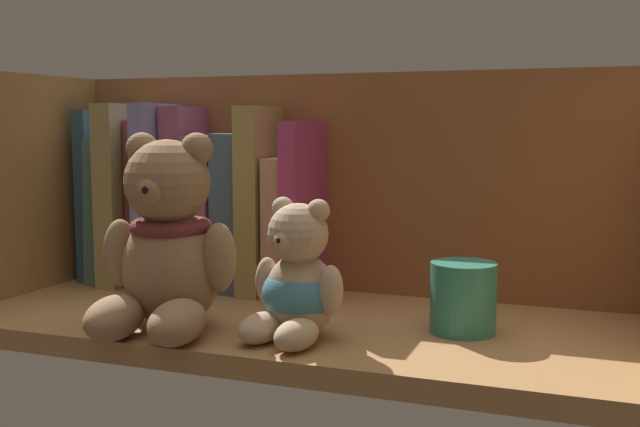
{
  "coord_description": "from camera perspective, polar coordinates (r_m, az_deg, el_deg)",
  "views": [
    {
      "loc": [
        26.64,
        -65.98,
        20.58
      ],
      "look_at": [
        2.13,
        0.0,
        12.29
      ],
      "focal_mm": 42.38,
      "sensor_mm": 36.0,
      "label": 1
    }
  ],
  "objects": [
    {
      "name": "book_3",
      "position": [
        0.92,
        -12.22,
        0.91
      ],
      "size": [
        1.93,
        10.28,
        19.06
      ],
      "primitive_type": "cube",
      "color": "brown",
      "rests_on": "shelf_board"
    },
    {
      "name": "book_10",
      "position": [
        0.83,
        -0.62,
        0.41
      ],
      "size": [
        1.92,
        14.45,
        18.94
      ],
      "primitive_type": "cube",
      "color": "#A13569",
      "rests_on": "shelf_board"
    },
    {
      "name": "book_1",
      "position": [
        0.95,
        -14.85,
        0.4
      ],
      "size": [
        2.56,
        11.51,
        17.1
      ],
      "primitive_type": "cube",
      "rotation": [
        0.0,
        0.03,
        0.0
      ],
      "color": "#426A65",
      "rests_on": "shelf_board"
    },
    {
      "name": "teddy_bear_smaller",
      "position": [
        0.66,
        -1.71,
        -5.33
      ],
      "size": [
        9.31,
        9.87,
        12.31
      ],
      "color": "tan",
      "rests_on": "shelf_board"
    },
    {
      "name": "book_7",
      "position": [
        0.86,
        -5.95,
        0.19
      ],
      "size": [
        3.2,
        9.95,
        17.64
      ],
      "primitive_type": "cube",
      "rotation": [
        0.0,
        0.01,
        0.0
      ],
      "color": "#415B73",
      "rests_on": "shelf_board"
    },
    {
      "name": "shelf_side_panel_left",
      "position": [
        0.89,
        -21.75,
        1.42
      ],
      "size": [
        1.6,
        28.32,
        26.16
      ],
      "primitive_type": "cube",
      "color": "#9E7042",
      "rests_on": "ground"
    },
    {
      "name": "book_4",
      "position": [
        0.91,
        -11.04,
        1.45
      ],
      "size": [
        1.94,
        14.85,
        20.94
      ],
      "primitive_type": "cube",
      "color": "#7679C2",
      "rests_on": "shelf_board"
    },
    {
      "name": "pillar_candle",
      "position": [
        0.69,
        10.76,
        -6.25
      ],
      "size": [
        5.92,
        5.92,
        6.37
      ],
      "primitive_type": "cylinder",
      "color": "#2D7A66",
      "rests_on": "shelf_board"
    },
    {
      "name": "book_6",
      "position": [
        0.88,
        -7.89,
        0.22
      ],
      "size": [
        3.03,
        10.62,
        17.46
      ],
      "primitive_type": "cube",
      "color": "#8F5973",
      "rests_on": "shelf_board"
    },
    {
      "name": "shelf_back_panel",
      "position": [
        0.84,
        1.85,
        1.6
      ],
      "size": [
        67.18,
        1.2,
        26.16
      ],
      "primitive_type": "cube",
      "color": "brown",
      "rests_on": "ground"
    },
    {
      "name": "shelf_board",
      "position": [
        0.74,
        -1.57,
        -8.67
      ],
      "size": [
        64.78,
        25.92,
        2.0
      ],
      "primitive_type": "cube",
      "color": "#9E7042",
      "rests_on": "ground"
    },
    {
      "name": "teddy_bear_larger",
      "position": [
        0.7,
        -11.49,
        -2.46
      ],
      "size": [
        13.16,
        13.46,
        17.91
      ],
      "color": "#93704C",
      "rests_on": "shelf_board"
    },
    {
      "name": "book_5",
      "position": [
        0.89,
        -9.65,
        1.3
      ],
      "size": [
        2.63,
        9.91,
        20.62
      ],
      "primitive_type": "cube",
      "rotation": [
        0.0,
        -0.0,
        0.0
      ],
      "color": "#8F4A6B",
      "rests_on": "shelf_board"
    },
    {
      "name": "book_9",
      "position": [
        0.84,
        -2.25,
        -0.85
      ],
      "size": [
        2.64,
        10.31,
        15.03
      ],
      "primitive_type": "cube",
      "color": "tan",
      "rests_on": "shelf_board"
    },
    {
      "name": "book_0",
      "position": [
        0.96,
        -15.95,
        1.42
      ],
      "size": [
        1.7,
        9.39,
        20.31
      ],
      "primitive_type": "cube",
      "color": "navy",
      "rests_on": "shelf_board"
    },
    {
      "name": "book_2",
      "position": [
        0.93,
        -13.56,
        1.54
      ],
      "size": [
        2.62,
        14.22,
        20.96
      ],
      "primitive_type": "cube",
      "color": "#928853",
      "rests_on": "shelf_board"
    },
    {
      "name": "book_8",
      "position": [
        0.85,
        -4.07,
        1.1
      ],
      "size": [
        2.59,
        11.41,
        20.57
      ],
      "primitive_type": "cube",
      "color": "#94894B",
      "rests_on": "shelf_board"
    }
  ]
}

